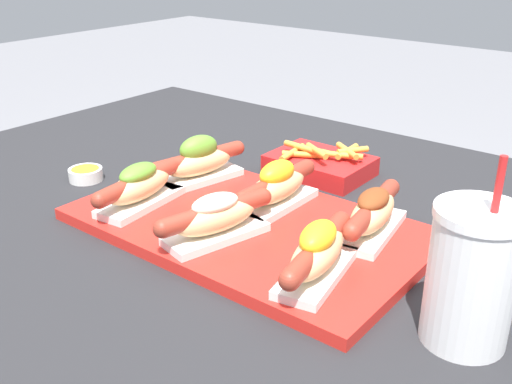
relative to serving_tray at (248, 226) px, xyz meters
name	(u,v)px	position (x,y,z in m)	size (l,w,h in m)	color
serving_tray	(248,226)	(0.00, 0.00, 0.00)	(0.53, 0.31, 0.02)	red
hot_dog_0	(139,186)	(-0.17, -0.06, 0.04)	(0.08, 0.19, 0.07)	white
hot_dog_1	(216,217)	(0.00, -0.07, 0.04)	(0.09, 0.19, 0.07)	white
hot_dog_2	(317,252)	(0.17, -0.07, 0.04)	(0.09, 0.19, 0.07)	white
hot_dog_3	(199,161)	(-0.17, 0.07, 0.05)	(0.09, 0.19, 0.08)	white
hot_dog_4	(277,186)	(0.00, 0.07, 0.04)	(0.06, 0.19, 0.08)	white
hot_dog_5	(372,213)	(0.17, 0.08, 0.04)	(0.08, 0.19, 0.07)	white
sauce_bowl	(86,174)	(-0.36, -0.03, 0.00)	(0.06, 0.06, 0.02)	white
drink_cup	(471,276)	(0.35, -0.05, 0.07)	(0.10, 0.10, 0.22)	white
fries_basket	(321,164)	(-0.04, 0.26, 0.01)	(0.18, 0.14, 0.06)	red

